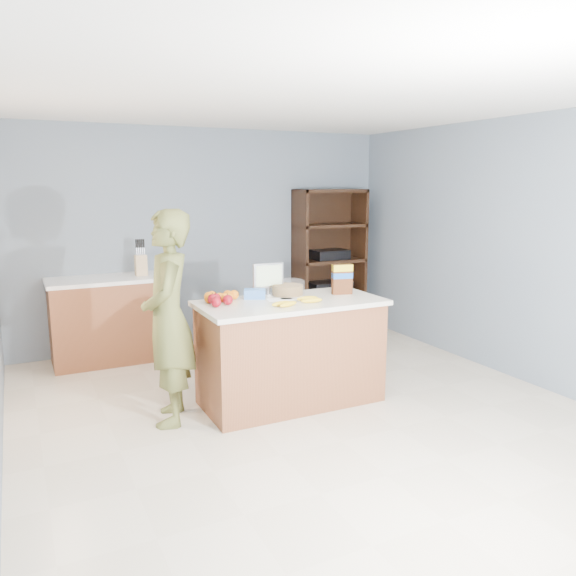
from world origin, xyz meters
name	(u,v)px	position (x,y,z in m)	size (l,w,h in m)	color
floor	(307,414)	(0.00, 0.00, 0.00)	(4.50, 5.00, 0.02)	beige
walls	(308,213)	(0.00, 0.00, 1.65)	(4.52, 5.02, 2.51)	slate
counter_peninsula	(291,356)	(0.00, 0.30, 0.42)	(1.56, 0.76, 0.90)	brown
back_cabinet	(110,319)	(-1.20, 2.20, 0.45)	(1.24, 0.62, 0.90)	brown
shelving_unit	(328,263)	(1.55, 2.35, 0.86)	(0.90, 0.40, 1.80)	black
person	(168,318)	(-1.03, 0.37, 0.84)	(0.61, 0.40, 1.69)	brown
knife_block	(141,264)	(-0.85, 2.19, 1.02)	(0.12, 0.10, 0.31)	tan
envelopes	(287,299)	(0.00, 0.38, 0.90)	(0.36, 0.17, 0.00)	white
bananas	(297,302)	(-0.01, 0.15, 0.92)	(0.48, 0.21, 0.04)	yellow
apples	(218,300)	(-0.61, 0.41, 0.94)	(0.20, 0.22, 0.08)	maroon
oranges	(221,297)	(-0.53, 0.53, 0.94)	(0.32, 0.21, 0.08)	orange
blue_carton	(255,294)	(-0.24, 0.52, 0.94)	(0.18, 0.12, 0.08)	blue
salad_bowl	(288,289)	(0.08, 0.53, 0.96)	(0.30, 0.30, 0.13)	#267219
tv	(268,277)	(-0.06, 0.63, 1.06)	(0.28, 0.12, 0.28)	silver
cereal_box	(342,277)	(0.54, 0.35, 1.06)	(0.19, 0.11, 0.27)	#592B14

